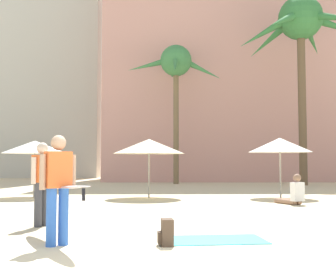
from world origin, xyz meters
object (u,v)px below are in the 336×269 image
palm_tree_far_left (176,67)px  person_mid_center (293,194)px  cafe_umbrella_1 (149,146)px  beach_towel (213,240)px  person_mid_left (59,186)px  cafe_umbrella_0 (280,145)px  backpack (167,233)px  cafe_umbrella_3 (35,147)px  person_near_right (42,180)px  palm_tree_left (301,27)px

palm_tree_far_left → person_mid_center: 15.51m
cafe_umbrella_1 → person_mid_center: bearing=-30.7°
beach_towel → person_mid_center: person_mid_center is taller
cafe_umbrella_1 → person_mid_left: 9.58m
beach_towel → person_mid_center: size_ratio=1.67×
cafe_umbrella_0 → backpack: (-4.35, -9.51, -1.76)m
cafe_umbrella_1 → person_mid_left: size_ratio=1.09×
cafe_umbrella_3 → person_near_right: (2.39, -7.82, -0.95)m
palm_tree_far_left → cafe_umbrella_1: bearing=-97.1°
palm_tree_far_left → beach_towel: palm_tree_far_left is taller
beach_towel → person_near_right: size_ratio=1.02×
palm_tree_far_left → backpack: size_ratio=20.57×
cafe_umbrella_3 → person_mid_center: cafe_umbrella_3 is taller
palm_tree_left → backpack: size_ratio=26.68×
cafe_umbrella_1 → person_mid_center: size_ratio=2.54×
person_mid_center → person_near_right: bearing=98.4°
cafe_umbrella_1 → cafe_umbrella_3: size_ratio=1.09×
person_near_right → person_mid_center: bearing=-119.4°
palm_tree_far_left → cafe_umbrella_1: 12.08m
beach_towel → person_mid_left: (-2.51, -0.38, 0.93)m
palm_tree_left → person_near_right: 21.44m
palm_tree_left → beach_towel: size_ratio=6.36×
palm_tree_far_left → beach_towel: (0.01, -19.83, -7.25)m
backpack → person_near_right: size_ratio=0.24×
cafe_umbrella_0 → person_mid_center: size_ratio=2.25×
backpack → person_mid_center: (4.03, 6.82, 0.13)m
cafe_umbrella_0 → beach_towel: (-3.57, -9.04, -1.96)m
palm_tree_far_left → cafe_umbrella_0: size_ratio=3.65×
beach_towel → cafe_umbrella_3: bearing=121.1°
cafe_umbrella_0 → beach_towel: cafe_umbrella_0 is taller
person_mid_left → cafe_umbrella_3: bearing=-16.7°
cafe_umbrella_0 → beach_towel: 9.91m
palm_tree_left → cafe_umbrella_1: bearing=-133.5°
beach_towel → person_mid_center: (3.25, 6.35, 0.32)m
palm_tree_left → cafe_umbrella_3: bearing=-146.2°
person_mid_center → beach_towel: bearing=126.1°
cafe_umbrella_3 → person_mid_center: size_ratio=2.33×
cafe_umbrella_1 → palm_tree_left: bearing=46.5°
palm_tree_left → cafe_umbrella_3: size_ratio=4.56×
palm_tree_far_left → cafe_umbrella_3: size_ratio=3.52×
palm_tree_far_left → cafe_umbrella_0: bearing=-71.6°
cafe_umbrella_1 → person_mid_center: (4.60, -2.73, -1.59)m
palm_tree_far_left → person_near_right: (-3.33, -18.14, -6.31)m
person_mid_left → person_mid_center: size_ratio=2.34×
palm_tree_far_left → cafe_umbrella_0: (3.58, -10.79, -5.30)m
palm_tree_far_left → palm_tree_left: (7.38, -1.56, 2.07)m
palm_tree_far_left → person_mid_left: 21.32m
cafe_umbrella_3 → person_mid_left: bearing=-71.9°
cafe_umbrella_3 → person_mid_left: 10.45m
person_mid_left → cafe_umbrella_1: bearing=-41.7°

